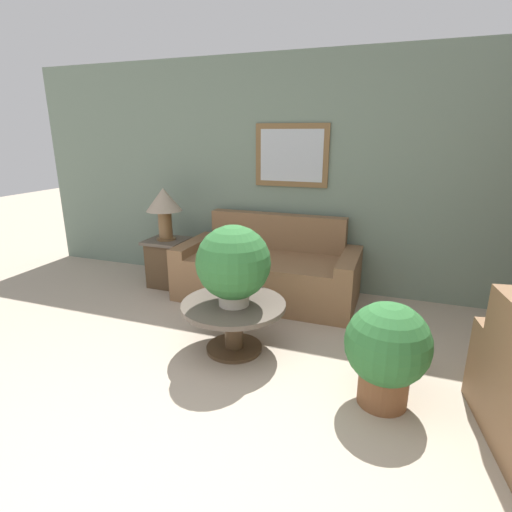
% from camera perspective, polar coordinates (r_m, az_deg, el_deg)
% --- Properties ---
extents(ground_plane, '(20.00, 20.00, 0.00)m').
position_cam_1_polar(ground_plane, '(2.40, -13.56, -30.81)').
color(ground_plane, tan).
extents(wall_back, '(7.27, 0.09, 2.60)m').
position_cam_1_polar(wall_back, '(4.60, 7.62, 11.19)').
color(wall_back, slate).
rests_on(wall_back, ground_plane).
extents(couch_main, '(1.95, 0.89, 0.89)m').
position_cam_1_polar(couch_main, '(4.43, 1.69, -2.25)').
color(couch_main, brown).
rests_on(couch_main, ground_plane).
extents(coffee_table, '(0.86, 0.86, 0.43)m').
position_cam_1_polar(coffee_table, '(3.36, -3.21, -8.52)').
color(coffee_table, '#4C3823').
rests_on(coffee_table, ground_plane).
extents(side_table, '(0.46, 0.46, 0.57)m').
position_cam_1_polar(side_table, '(4.90, -12.48, -0.83)').
color(side_table, '#4C3823').
rests_on(side_table, ground_plane).
extents(table_lamp, '(0.41, 0.41, 0.61)m').
position_cam_1_polar(table_lamp, '(4.74, -13.02, 7.25)').
color(table_lamp, brown).
rests_on(table_lamp, side_table).
extents(potted_plant_on_table, '(0.60, 0.60, 0.66)m').
position_cam_1_polar(potted_plant_on_table, '(3.16, -3.26, -1.11)').
color(potted_plant_on_table, beige).
rests_on(potted_plant_on_table, coffee_table).
extents(potted_plant_floor, '(0.56, 0.56, 0.73)m').
position_cam_1_polar(potted_plant_floor, '(2.82, 18.19, -12.60)').
color(potted_plant_floor, brown).
rests_on(potted_plant_floor, ground_plane).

